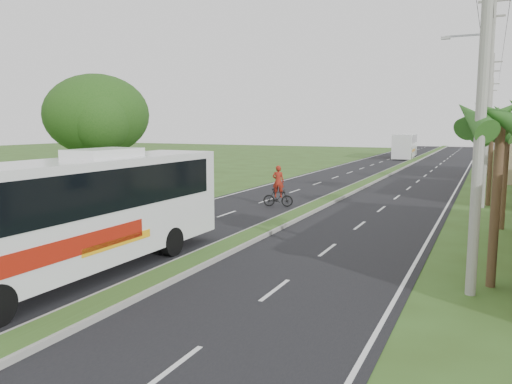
% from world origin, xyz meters
% --- Properties ---
extents(ground, '(180.00, 180.00, 0.00)m').
position_xyz_m(ground, '(0.00, 0.00, 0.00)').
color(ground, '#354F1D').
rests_on(ground, ground).
extents(road_asphalt, '(14.00, 160.00, 0.02)m').
position_xyz_m(road_asphalt, '(0.00, 20.00, 0.01)').
color(road_asphalt, black).
rests_on(road_asphalt, ground).
extents(median_strip, '(1.20, 160.00, 0.18)m').
position_xyz_m(median_strip, '(0.00, 20.00, 0.10)').
color(median_strip, gray).
rests_on(median_strip, ground).
extents(lane_edge_left, '(0.12, 160.00, 0.01)m').
position_xyz_m(lane_edge_left, '(-6.70, 20.00, 0.00)').
color(lane_edge_left, silver).
rests_on(lane_edge_left, ground).
extents(lane_edge_right, '(0.12, 160.00, 0.01)m').
position_xyz_m(lane_edge_right, '(6.70, 20.00, 0.00)').
color(lane_edge_right, silver).
rests_on(lane_edge_right, ground).
extents(palm_verge_a, '(2.40, 2.40, 5.45)m').
position_xyz_m(palm_verge_a, '(9.00, 3.00, 4.74)').
color(palm_verge_a, '#473321').
rests_on(palm_verge_a, ground).
extents(palm_verge_b, '(2.40, 2.40, 5.05)m').
position_xyz_m(palm_verge_b, '(9.40, 12.00, 4.36)').
color(palm_verge_b, '#473321').
rests_on(palm_verge_b, ground).
extents(palm_verge_c, '(2.40, 2.40, 5.85)m').
position_xyz_m(palm_verge_c, '(8.80, 19.00, 5.12)').
color(palm_verge_c, '#473321').
rests_on(palm_verge_c, ground).
extents(palm_verge_d, '(2.40, 2.40, 5.25)m').
position_xyz_m(palm_verge_d, '(9.30, 28.00, 4.55)').
color(palm_verge_d, '#473321').
rests_on(palm_verge_d, ground).
extents(shade_tree, '(6.30, 6.00, 7.54)m').
position_xyz_m(shade_tree, '(-12.11, 10.02, 5.03)').
color(shade_tree, '#473321').
rests_on(shade_tree, ground).
extents(utility_pole_a, '(1.60, 0.28, 11.00)m').
position_xyz_m(utility_pole_a, '(8.50, 2.00, 5.67)').
color(utility_pole_a, gray).
rests_on(utility_pole_a, ground).
extents(utility_pole_b, '(3.20, 0.28, 12.00)m').
position_xyz_m(utility_pole_b, '(8.47, 18.00, 6.26)').
color(utility_pole_b, gray).
rests_on(utility_pole_b, ground).
extents(utility_pole_c, '(1.60, 0.28, 11.00)m').
position_xyz_m(utility_pole_c, '(8.50, 38.00, 5.67)').
color(utility_pole_c, gray).
rests_on(utility_pole_c, ground).
extents(utility_pole_d, '(1.60, 0.28, 10.50)m').
position_xyz_m(utility_pole_d, '(8.50, 58.00, 5.42)').
color(utility_pole_d, gray).
rests_on(utility_pole_d, ground).
extents(coach_bus_main, '(2.62, 12.03, 3.88)m').
position_xyz_m(coach_bus_main, '(-2.43, -1.26, 2.14)').
color(coach_bus_main, white).
rests_on(coach_bus_main, ground).
extents(coach_bus_far, '(3.27, 11.57, 3.33)m').
position_xyz_m(coach_bus_far, '(-2.10, 59.58, 1.89)').
color(coach_bus_far, white).
rests_on(coach_bus_far, ground).
extents(motorcyclist, '(1.77, 0.87, 2.37)m').
position_xyz_m(motorcyclist, '(-2.00, 13.37, 0.87)').
color(motorcyclist, black).
rests_on(motorcyclist, ground).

